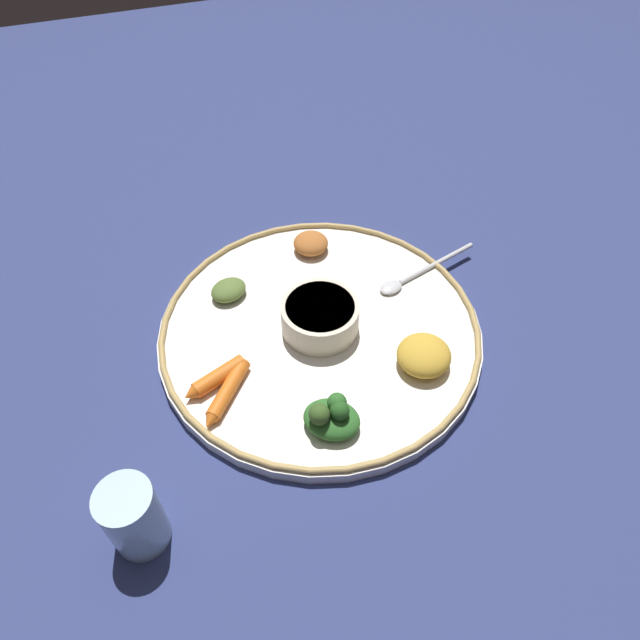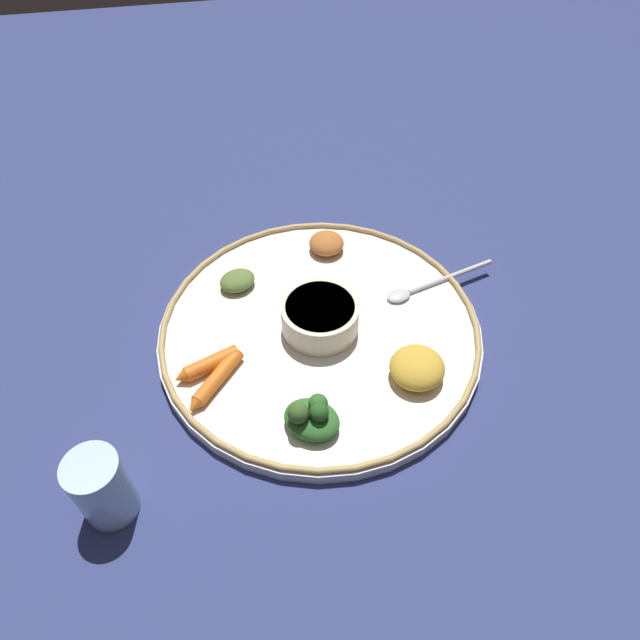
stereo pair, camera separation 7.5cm
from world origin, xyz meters
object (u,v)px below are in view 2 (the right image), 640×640
(drinking_glass, at_px, (104,490))
(greens_pile, at_px, (310,416))
(spoon, at_px, (424,286))
(center_bowl, at_px, (320,316))
(carrot_outer, at_px, (215,380))
(carrot_near_spoon, at_px, (207,365))

(drinking_glass, bearing_deg, greens_pile, -167.79)
(spoon, xyz_separation_m, greens_pile, (0.20, 0.19, 0.02))
(center_bowl, distance_m, greens_pile, 0.15)
(greens_pile, height_order, drinking_glass, drinking_glass)
(carrot_outer, bearing_deg, center_bowl, -154.93)
(center_bowl, height_order, carrot_near_spoon, center_bowl)
(carrot_near_spoon, bearing_deg, carrot_outer, 108.14)
(center_bowl, xyz_separation_m, greens_pile, (0.04, 0.14, -0.00))
(greens_pile, xyz_separation_m, carrot_near_spoon, (0.11, -0.10, -0.01))
(spoon, distance_m, carrot_near_spoon, 0.32)
(spoon, distance_m, drinking_glass, 0.48)
(greens_pile, height_order, carrot_near_spoon, greens_pile)
(spoon, relative_size, drinking_glass, 1.86)
(spoon, bearing_deg, greens_pile, 43.87)
(spoon, relative_size, greens_pile, 2.03)
(carrot_outer, distance_m, drinking_glass, 0.17)
(carrot_near_spoon, bearing_deg, drinking_glass, 53.18)
(carrot_near_spoon, xyz_separation_m, carrot_outer, (-0.01, 0.02, -0.00))
(center_bowl, relative_size, carrot_near_spoon, 1.19)
(spoon, height_order, greens_pile, greens_pile)
(greens_pile, relative_size, carrot_near_spoon, 0.99)
(spoon, bearing_deg, carrot_near_spoon, 15.76)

